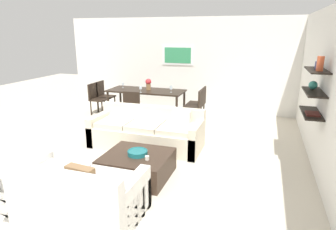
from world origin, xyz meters
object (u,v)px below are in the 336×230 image
Objects in this scene: loveseat_white at (76,194)px; centerpiece_vase at (148,84)px; coffee_table at (137,165)px; dining_chair_right_near at (196,104)px; dining_chair_left_far at (103,94)px; dining_table at (146,92)px; dining_chair_foot at (134,106)px; wine_glass_right_near at (171,88)px; candle_jar at (147,158)px; wine_glass_left_far at (123,84)px; dining_chair_right_far at (199,101)px; decorative_bowl at (138,152)px; dining_chair_left_near at (97,97)px; wine_glass_foot at (141,88)px; sofa_beige at (147,133)px.

centerpiece_vase reaches higher than loveseat_white.
loveseat_white reaches higher than coffee_table.
dining_chair_right_near is 1.00× the size of dining_chair_left_far.
dining_table is 1.48m from dining_chair_left_far.
dining_table is 2.38× the size of dining_chair_left_far.
dining_chair_foot is 1.11m from wine_glass_right_near.
wine_glass_right_near is (-0.68, 3.36, 0.46)m from candle_jar.
centerpiece_vase is at bearing 111.51° from candle_jar.
candle_jar is at bearing -30.37° from coffee_table.
wine_glass_left_far is (-2.20, 0.30, 0.35)m from dining_chair_right_near.
candle_jar is 3.76m from dining_table.
wine_glass_right_near reaches higher than dining_chair_right_near.
candle_jar is at bearing -67.47° from dining_table.
dining_chair_right_far is (0.25, 3.52, 0.31)m from coffee_table.
dining_chair_left_far reaches higher than decorative_bowl.
centerpiece_vase is at bearing 31.82° from dining_table.
wine_glass_left_far is at bearing -177.75° from dining_chair_right_far.
dining_chair_foot reaches higher than loveseat_white.
centerpiece_vase is at bearing -4.98° from wine_glass_left_far.
centerpiece_vase is at bearing 109.03° from decorative_bowl.
decorative_bowl is 0.16× the size of dining_table.
dining_chair_left_near is 5.23× the size of wine_glass_foot.
wine_glass_foot is at bearing 90.00° from dining_chair_foot.
dining_chair_left_far is 0.79m from wine_glass_left_far.
dining_chair_foot is at bearing 116.00° from decorative_bowl.
dining_chair_left_near is at bearing -171.41° from centerpiece_vase.
wine_glass_foot is 0.41m from centerpiece_vase.
dining_chair_right_far is 1.60m from wine_glass_foot.
wine_glass_foot is at bearing 112.12° from coffee_table.
loveseat_white is 4.47m from wine_glass_right_near.
candle_jar is (0.23, -0.14, 0.22)m from coffee_table.
wine_glass_foot is at bearing -98.07° from centerpiece_vase.
dining_table is at bearing -7.55° from dining_chair_left_far.
wine_glass_left_far reaches higher than decorative_bowl.
dining_chair_left_far is 5.23× the size of wine_glass_foot.
dining_chair_left_near and dining_chair_foot have the same top height.
dining_chair_right_far is at bearing 35.27° from dining_chair_foot.
dining_chair_right_near is 1.47m from centerpiece_vase.
dining_table is (-1.22, 3.34, 0.26)m from decorative_bowl.
wine_glass_left_far reaches higher than dining_chair_right_far.
dining_chair_right_near is (0.02, 3.27, 0.09)m from candle_jar.
dining_table reaches higher than coffee_table.
candle_jar is at bearing -61.35° from dining_chair_foot.
centerpiece_vase is (-1.40, 0.23, 0.42)m from dining_chair_right_near.
dining_table is at bearing 110.08° from decorative_bowl.
dining_chair_left_near is 1.00× the size of dining_chair_left_far.
wine_glass_right_near reaches higher than sofa_beige.
centerpiece_vase is (0.06, 0.87, 0.42)m from dining_chair_foot.
decorative_bowl is 1.84× the size of wine_glass_right_near.
coffee_table is at bearing -49.73° from dining_chair_left_near.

